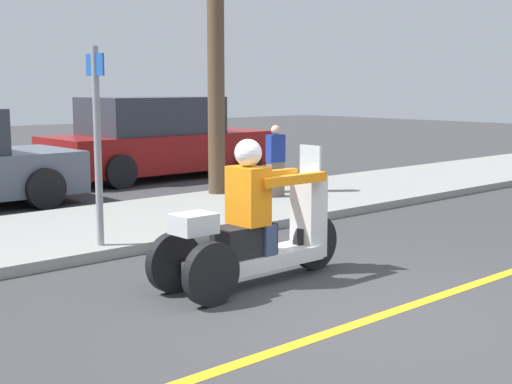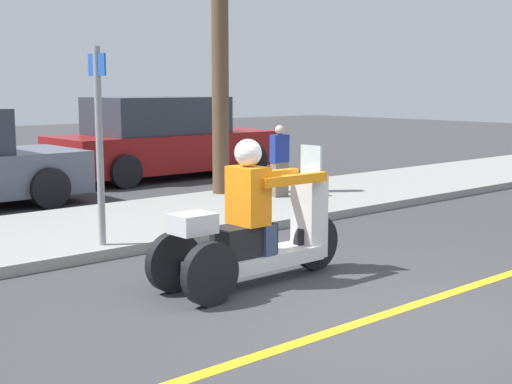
{
  "view_description": "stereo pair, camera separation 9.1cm",
  "coord_description": "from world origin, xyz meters",
  "px_view_note": "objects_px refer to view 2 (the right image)",
  "views": [
    {
      "loc": [
        -4.48,
        -3.55,
        1.88
      ],
      "look_at": [
        -0.02,
        1.44,
        0.89
      ],
      "focal_mm": 50.0,
      "sensor_mm": 36.0,
      "label": 1
    },
    {
      "loc": [
        -4.42,
        -3.61,
        1.88
      ],
      "look_at": [
        -0.02,
        1.44,
        0.89
      ],
      "focal_mm": 50.0,
      "sensor_mm": 36.0,
      "label": 2
    }
  ],
  "objects_px": {
    "parked_car_lot_left": "(164,140)",
    "tree_trunk": "(220,97)",
    "motorcycle_trike": "(256,232)",
    "street_sign": "(99,138)",
    "spectator_end_of_line": "(279,162)"
  },
  "relations": [
    {
      "from": "motorcycle_trike",
      "to": "street_sign",
      "type": "bearing_deg",
      "value": 105.03
    },
    {
      "from": "spectator_end_of_line",
      "to": "tree_trunk",
      "type": "xyz_separation_m",
      "value": [
        -0.48,
        0.92,
        1.03
      ]
    },
    {
      "from": "spectator_end_of_line",
      "to": "parked_car_lot_left",
      "type": "relative_size",
      "value": 0.24
    },
    {
      "from": "motorcycle_trike",
      "to": "parked_car_lot_left",
      "type": "distance_m",
      "value": 8.39
    },
    {
      "from": "spectator_end_of_line",
      "to": "tree_trunk",
      "type": "bearing_deg",
      "value": 117.33
    },
    {
      "from": "parked_car_lot_left",
      "to": "tree_trunk",
      "type": "bearing_deg",
      "value": -107.5
    },
    {
      "from": "parked_car_lot_left",
      "to": "tree_trunk",
      "type": "distance_m",
      "value": 3.47
    },
    {
      "from": "street_sign",
      "to": "motorcycle_trike",
      "type": "bearing_deg",
      "value": -74.97
    },
    {
      "from": "parked_car_lot_left",
      "to": "motorcycle_trike",
      "type": "bearing_deg",
      "value": -117.81
    },
    {
      "from": "parked_car_lot_left",
      "to": "street_sign",
      "type": "bearing_deg",
      "value": -129.47
    },
    {
      "from": "motorcycle_trike",
      "to": "street_sign",
      "type": "xyz_separation_m",
      "value": [
        -0.54,
        2.01,
        0.81
      ]
    },
    {
      "from": "spectator_end_of_line",
      "to": "parked_car_lot_left",
      "type": "xyz_separation_m",
      "value": [
        0.53,
        4.11,
        0.1
      ]
    },
    {
      "from": "spectator_end_of_line",
      "to": "parked_car_lot_left",
      "type": "distance_m",
      "value": 4.15
    },
    {
      "from": "motorcycle_trike",
      "to": "tree_trunk",
      "type": "relative_size",
      "value": 0.68
    },
    {
      "from": "motorcycle_trike",
      "to": "spectator_end_of_line",
      "type": "xyz_separation_m",
      "value": [
        3.38,
        3.31,
        0.17
      ]
    }
  ]
}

